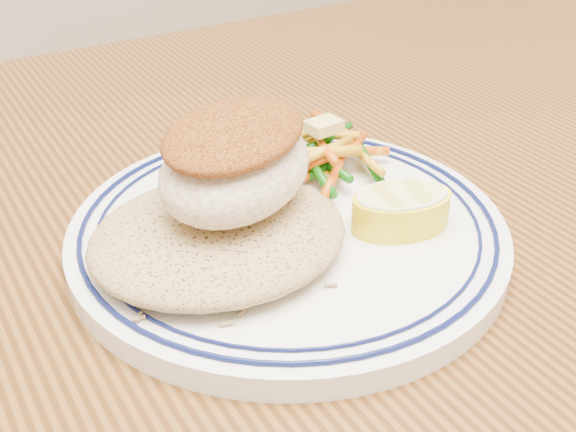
# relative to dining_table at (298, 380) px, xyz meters

# --- Properties ---
(dining_table) EXTENTS (1.50, 0.90, 0.75)m
(dining_table) POSITION_rel_dining_table_xyz_m (0.00, 0.00, 0.00)
(dining_table) COLOR #45270D
(dining_table) RESTS_ON ground
(plate) EXTENTS (0.27, 0.27, 0.02)m
(plate) POSITION_rel_dining_table_xyz_m (0.00, 0.02, 0.11)
(plate) COLOR white
(plate) RESTS_ON dining_table
(rice_pilaf) EXTENTS (0.15, 0.13, 0.03)m
(rice_pilaf) POSITION_rel_dining_table_xyz_m (-0.05, 0.01, 0.13)
(rice_pilaf) COLOR #A28351
(rice_pilaf) RESTS_ON plate
(fish_fillet) EXTENTS (0.13, 0.13, 0.05)m
(fish_fillet) POSITION_rel_dining_table_xyz_m (-0.03, 0.02, 0.16)
(fish_fillet) COLOR beige
(fish_fillet) RESTS_ON rice_pilaf
(vegetable_pile) EXTENTS (0.09, 0.10, 0.03)m
(vegetable_pile) POSITION_rel_dining_table_xyz_m (0.06, 0.07, 0.12)
(vegetable_pile) COLOR gold
(vegetable_pile) RESTS_ON plate
(butter_pat) EXTENTS (0.02, 0.02, 0.01)m
(butter_pat) POSITION_rel_dining_table_xyz_m (0.06, 0.07, 0.14)
(butter_pat) COLOR #E4C76F
(butter_pat) RESTS_ON vegetable_pile
(lemon_wedge) EXTENTS (0.07, 0.07, 0.02)m
(lemon_wedge) POSITION_rel_dining_table_xyz_m (0.06, -0.02, 0.13)
(lemon_wedge) COLOR yellow
(lemon_wedge) RESTS_ON plate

